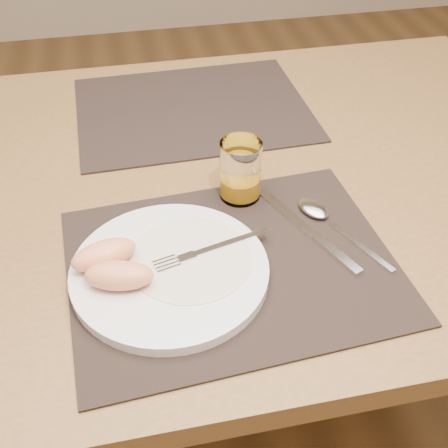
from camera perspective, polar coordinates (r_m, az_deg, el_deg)
ground at (r=1.52m, az=-1.77°, el=-18.49°), size 5.00×5.00×0.00m
table at (r=1.00m, az=-2.54°, el=1.10°), size 1.40×0.90×0.75m
placemat_near at (r=0.79m, az=0.80°, el=-4.14°), size 0.47×0.38×0.00m
placemat_far at (r=1.14m, az=-3.19°, el=11.60°), size 0.46×0.36×0.00m
plate at (r=0.77m, az=-5.52°, el=-4.78°), size 0.27×0.27×0.02m
plate_dressing at (r=0.77m, az=-3.45°, el=-3.49°), size 0.17×0.17×0.00m
fork at (r=0.78m, az=-2.18°, el=-2.84°), size 0.17×0.06×0.00m
knife at (r=0.83m, az=9.31°, el=-1.29°), size 0.10×0.21×0.01m
spoon at (r=0.87m, az=9.74°, el=1.04°), size 0.10×0.18×0.01m
juice_glass at (r=0.88m, az=1.68°, el=5.20°), size 0.06×0.06×0.10m
grapefruit_wedges at (r=0.75m, az=-11.38°, el=-4.10°), size 0.12×0.11×0.04m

